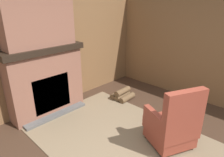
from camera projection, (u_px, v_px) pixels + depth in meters
wood_panel_wall_left at (37, 54)px, 3.90m from camera, size 0.06×5.93×2.36m
fireplace_hearth at (46, 81)px, 3.92m from camera, size 0.62×1.55×1.37m
chimney_breast at (38, 19)px, 3.50m from camera, size 0.36×1.28×0.97m
area_rug at (136, 148)px, 3.13m from camera, size 3.75×2.10×0.01m
armchair at (173, 126)px, 3.05m from camera, size 0.83×0.84×1.05m
firewood_stack at (123, 95)px, 4.67m from camera, size 0.43×0.46×0.26m
oil_lamp_vase at (21, 43)px, 3.44m from camera, size 0.10×0.10×0.29m
storage_case at (59, 40)px, 3.95m from camera, size 0.16×0.21×0.11m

